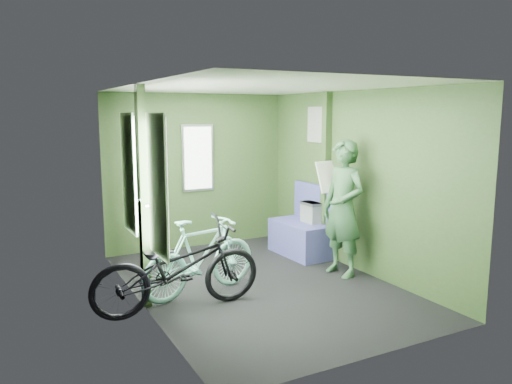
{
  "coord_description": "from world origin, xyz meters",
  "views": [
    {
      "loc": [
        -2.67,
        -5.0,
        2.02
      ],
      "look_at": [
        0.0,
        0.1,
        1.1
      ],
      "focal_mm": 35.0,
      "sensor_mm": 36.0,
      "label": 1
    }
  ],
  "objects_px": {
    "bicycle_black": "(179,311)",
    "waste_box": "(313,229)",
    "bicycle_mint": "(201,294)",
    "passenger": "(343,208)",
    "bench_seat": "(303,234)"
  },
  "relations": [
    {
      "from": "passenger",
      "to": "bench_seat",
      "type": "relative_size",
      "value": 1.68
    },
    {
      "from": "waste_box",
      "to": "passenger",
      "type": "bearing_deg",
      "value": -100.46
    },
    {
      "from": "bicycle_mint",
      "to": "waste_box",
      "type": "xyz_separation_m",
      "value": [
        2.0,
        0.75,
        0.38
      ]
    },
    {
      "from": "bicycle_mint",
      "to": "passenger",
      "type": "bearing_deg",
      "value": -107.86
    },
    {
      "from": "bicycle_black",
      "to": "waste_box",
      "type": "relative_size",
      "value": 2.31
    },
    {
      "from": "bicycle_black",
      "to": "passenger",
      "type": "relative_size",
      "value": 1.05
    },
    {
      "from": "bicycle_mint",
      "to": "bench_seat",
      "type": "relative_size",
      "value": 1.47
    },
    {
      "from": "bicycle_black",
      "to": "bench_seat",
      "type": "distance_m",
      "value": 2.56
    },
    {
      "from": "waste_box",
      "to": "bench_seat",
      "type": "height_order",
      "value": "bench_seat"
    },
    {
      "from": "bicycle_mint",
      "to": "waste_box",
      "type": "distance_m",
      "value": 2.17
    },
    {
      "from": "bicycle_black",
      "to": "waste_box",
      "type": "bearing_deg",
      "value": -64.19
    },
    {
      "from": "passenger",
      "to": "bicycle_mint",
      "type": "bearing_deg",
      "value": -102.91
    },
    {
      "from": "bicycle_black",
      "to": "passenger",
      "type": "height_order",
      "value": "passenger"
    },
    {
      "from": "passenger",
      "to": "bench_seat",
      "type": "bearing_deg",
      "value": 168.78
    },
    {
      "from": "waste_box",
      "to": "bench_seat",
      "type": "bearing_deg",
      "value": 144.43
    }
  ]
}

